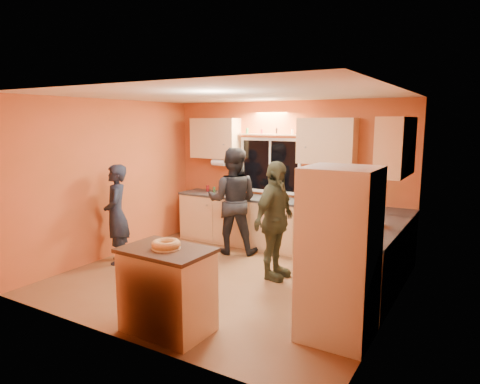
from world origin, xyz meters
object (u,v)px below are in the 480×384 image
Objects in this scene: refrigerator at (339,254)px; island at (167,289)px; person_left at (116,214)px; person_center at (233,201)px; person_right at (275,221)px.

refrigerator reaches higher than island.
refrigerator is 1.14× the size of person_left.
person_left is 1.92m from person_center.
island is at bearing 174.50° from person_right.
refrigerator is 1.80m from person_right.
person_left is 0.87× the size of person_center.
island is 2.07m from person_right.
refrigerator is at bearing 39.27° from person_left.
refrigerator is 3.16m from person_center.
person_right reaches higher than island.
refrigerator reaches higher than person_left.
person_center is (-2.48, 1.95, 0.01)m from refrigerator.
refrigerator is at bearing 27.69° from island.
person_center is at bearing 94.39° from person_left.
island is 0.57× the size of person_right.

